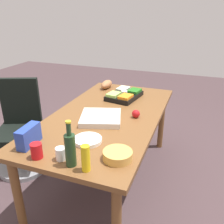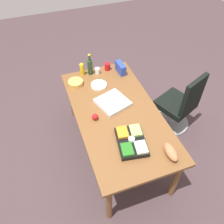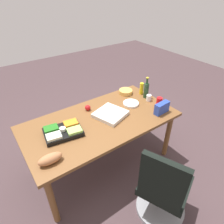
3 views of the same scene
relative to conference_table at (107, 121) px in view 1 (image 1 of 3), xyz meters
name	(u,v)px [view 1 (image 1 of 3)]	position (x,y,z in m)	size (l,w,h in m)	color
ground_plane	(108,179)	(0.00, 0.00, -0.70)	(10.00, 10.00, 0.00)	#453437
conference_table	(107,121)	(0.00, 0.00, 0.00)	(1.94, 1.01, 0.78)	brown
office_chair	(21,136)	(-0.11, 1.02, -0.31)	(0.63, 0.63, 1.03)	gray
chip_bag_blue	(29,136)	(-0.74, 0.34, 0.16)	(0.22, 0.08, 0.15)	#2643AB
pizza_box	(100,118)	(-0.15, 0.00, 0.11)	(0.36, 0.36, 0.05)	silver
veggie_tray	(124,95)	(0.50, -0.02, 0.12)	(0.46, 0.36, 0.09)	black
red_solo_cup	(37,151)	(-0.87, 0.18, 0.14)	(0.08, 0.08, 0.11)	red
paper_plate_stack	(88,140)	(-0.55, -0.06, 0.10)	(0.22, 0.22, 0.03)	white
bread_loaf	(107,84)	(0.77, 0.31, 0.13)	(0.24, 0.11, 0.10)	#AA6C43
apple_red	(136,114)	(0.02, -0.29, 0.12)	(0.08, 0.08, 0.08)	#B51619
wine_bottle	(70,149)	(-0.86, -0.09, 0.21)	(0.07, 0.07, 0.32)	#203B21
mustard_bottle	(86,158)	(-0.88, -0.21, 0.17)	(0.06, 0.06, 0.18)	yellow
paper_cup	(61,154)	(-0.83, 0.01, 0.13)	(0.07, 0.07, 0.09)	white
chip_bowl	(118,155)	(-0.69, -0.35, 0.11)	(0.20, 0.20, 0.06)	gold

